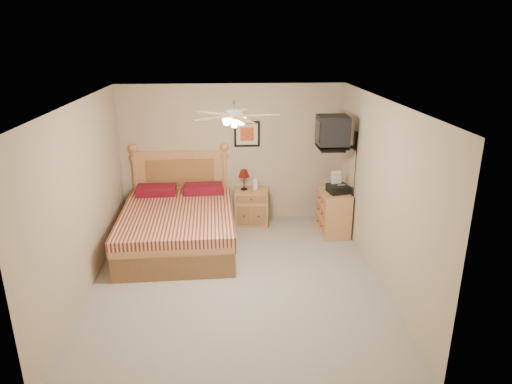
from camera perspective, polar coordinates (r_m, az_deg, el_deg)
floor at (r=6.64m, az=-2.48°, el=-10.70°), size 4.50×4.50×0.00m
ceiling at (r=5.81m, az=-2.84°, el=11.21°), size 4.00×4.50×0.04m
wall_back at (r=8.27m, az=-3.00°, el=4.75°), size 4.00×0.04×2.50m
wall_front at (r=4.06m, az=-1.93°, el=-11.16°), size 4.00×0.04×2.50m
wall_left at (r=6.40m, az=-20.85°, el=-0.84°), size 0.04×4.50×2.50m
wall_right at (r=6.46m, az=15.37°, el=-0.07°), size 0.04×4.50×2.50m
bed at (r=7.38m, az=-9.88°, el=-1.45°), size 1.81×2.34×1.48m
nightstand at (r=8.33m, az=-0.53°, el=-1.83°), size 0.63×0.50×0.64m
table_lamp at (r=8.18m, az=-1.52°, el=1.55°), size 0.23×0.23×0.37m
lotion_bottle at (r=8.17m, az=-0.04°, el=1.15°), size 0.14×0.14×0.27m
framed_picture at (r=8.17m, az=-1.13°, el=7.26°), size 0.46×0.04×0.46m
dresser at (r=7.99m, az=9.73°, el=-2.58°), size 0.47×0.66×0.77m
fax_machine at (r=7.77m, az=10.27°, el=1.15°), size 0.39×0.41×0.35m
magazine_lower at (r=8.02m, az=9.15°, el=0.58°), size 0.22×0.29×0.03m
magazine_upper at (r=8.04m, az=9.18°, el=0.78°), size 0.25×0.30×0.02m
wall_tv at (r=7.48m, az=10.67°, el=7.32°), size 0.56×0.46×0.58m
ceiling_fan at (r=5.64m, az=-2.78°, el=9.52°), size 1.14×1.14×0.28m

